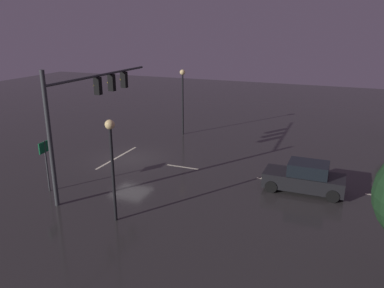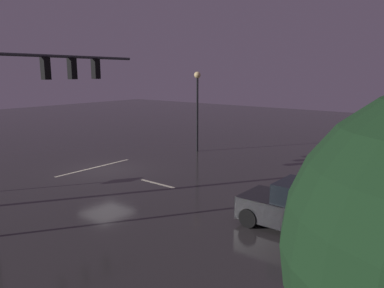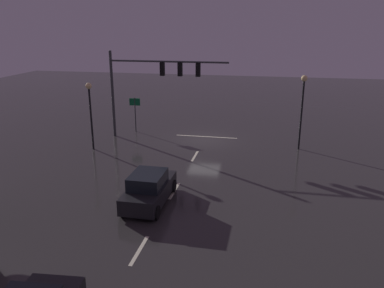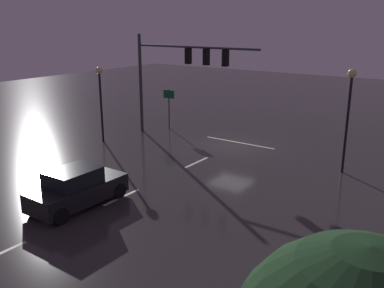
{
  "view_description": "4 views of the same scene",
  "coord_description": "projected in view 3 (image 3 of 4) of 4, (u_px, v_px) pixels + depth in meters",
  "views": [
    {
      "loc": [
        21.08,
        13.24,
        8.79
      ],
      "look_at": [
        -0.76,
        4.35,
        1.39
      ],
      "focal_mm": 35.38,
      "sensor_mm": 36.0,
      "label": 1
    },
    {
      "loc": [
        12.42,
        16.04,
        5.34
      ],
      "look_at": [
        -0.23,
        5.98,
        2.19
      ],
      "focal_mm": 34.27,
      "sensor_mm": 36.0,
      "label": 2
    },
    {
      "loc": [
        -4.84,
        29.2,
        8.89
      ],
      "look_at": [
        -0.19,
        5.95,
        1.5
      ],
      "focal_mm": 36.45,
      "sensor_mm": 36.0,
      "label": 3
    },
    {
      "loc": [
        -12.74,
        22.56,
        7.63
      ],
      "look_at": [
        -0.42,
        5.05,
        1.41
      ],
      "focal_mm": 39.42,
      "sensor_mm": 36.0,
      "label": 4
    }
  ],
  "objects": [
    {
      "name": "car_approaching",
      "position": [
        149.0,
        189.0,
        19.84
      ],
      "size": [
        1.93,
        4.38,
        1.7
      ],
      "color": "black",
      "rests_on": "ground_plane"
    },
    {
      "name": "lane_dash_near",
      "position": [
        139.0,
        250.0,
        15.91
      ],
      "size": [
        0.16,
        2.2,
        0.01
      ],
      "primitive_type": "cube",
      "rotation": [
        0.0,
        0.0,
        1.57
      ],
      "color": "beige",
      "rests_on": "ground_plane"
    },
    {
      "name": "street_lamp_right_kerb",
      "position": [
        90.0,
        103.0,
        27.66
      ],
      "size": [
        0.44,
        0.44,
        4.89
      ],
      "color": "black",
      "rests_on": "ground_plane"
    },
    {
      "name": "lane_dash_far",
      "position": [
        195.0,
        156.0,
        27.14
      ],
      "size": [
        0.16,
        2.2,
        0.01
      ],
      "primitive_type": "cube",
      "rotation": [
        0.0,
        0.0,
        1.57
      ],
      "color": "beige",
      "rests_on": "ground_plane"
    },
    {
      "name": "street_lamp_left_kerb",
      "position": [
        303.0,
        99.0,
        27.57
      ],
      "size": [
        0.44,
        0.44,
        5.41
      ],
      "color": "black",
      "rests_on": "ground_plane"
    },
    {
      "name": "stop_bar",
      "position": [
        206.0,
        137.0,
        31.79
      ],
      "size": [
        5.0,
        0.16,
        0.01
      ],
      "primitive_type": "cube",
      "color": "beige",
      "rests_on": "ground_plane"
    },
    {
      "name": "ground_plane",
      "position": [
        204.0,
        140.0,
        30.88
      ],
      "size": [
        80.0,
        80.0,
        0.0
      ],
      "primitive_type": "plane",
      "color": "#2D2B2B"
    },
    {
      "name": "traffic_signal_assembly",
      "position": [
        153.0,
        77.0,
        29.99
      ],
      "size": [
        9.35,
        0.47,
        6.86
      ],
      "color": "#383A3D",
      "rests_on": "ground_plane"
    },
    {
      "name": "lane_dash_mid",
      "position": [
        174.0,
        191.0,
        21.52
      ],
      "size": [
        0.16,
        2.2,
        0.01
      ],
      "primitive_type": "cube",
      "rotation": [
        0.0,
        0.0,
        1.57
      ],
      "color": "beige",
      "rests_on": "ground_plane"
    },
    {
      "name": "route_sign",
      "position": [
        135.0,
        107.0,
        32.72
      ],
      "size": [
        0.9,
        0.14,
        2.91
      ],
      "color": "#383A3D",
      "rests_on": "ground_plane"
    }
  ]
}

